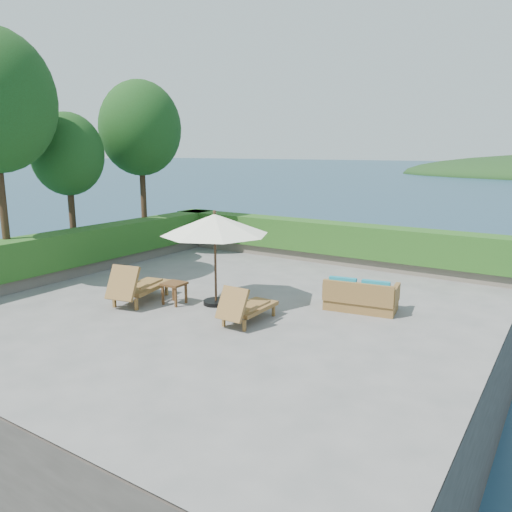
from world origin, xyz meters
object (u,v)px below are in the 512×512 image
Objects in this scene: patio_umbrella at (215,225)px; side_table at (174,286)px; lounge_right at (246,307)px; lounge_left at (137,286)px; wicker_loveseat at (361,297)px.

side_table is (-0.87, -0.53, -1.51)m from patio_umbrella.
patio_umbrella reaches higher than lounge_right.
lounge_right is (3.06, 0.24, -0.06)m from lounge_left.
side_table is 0.30× the size of wicker_loveseat.
wicker_loveseat is (1.76, 2.20, -0.06)m from lounge_right.
lounge_right is 0.88× the size of wicker_loveseat.
lounge_left is at bearing -150.31° from patio_umbrella.
side_table is 4.48m from wicker_loveseat.
patio_umbrella is 2.21m from lounge_right.
patio_umbrella is at bearing -163.70° from wicker_loveseat.
patio_umbrella is 2.47m from lounge_left.
side_table is (0.82, 0.43, 0.01)m from lounge_left.
lounge_right reaches higher than wicker_loveseat.
wicker_loveseat is (4.00, 2.01, -0.13)m from side_table.
lounge_right is at bearing -4.95° from side_table.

